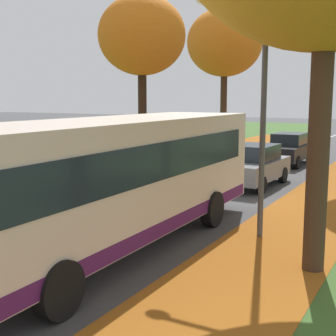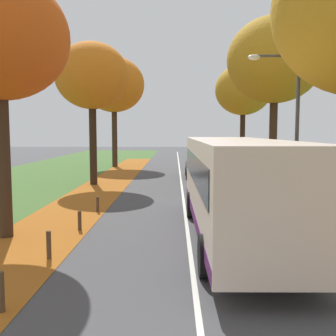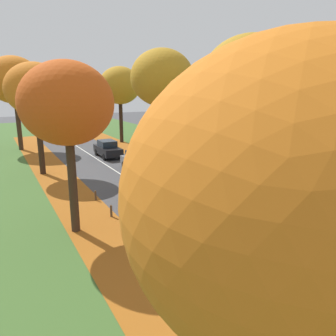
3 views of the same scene
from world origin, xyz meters
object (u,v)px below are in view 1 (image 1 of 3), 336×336
object	(u,v)px
tree_left_mid	(142,36)
bus	(113,176)
streetlamp_right	(251,86)
tree_left_far	(225,43)
bollard_sixth	(63,188)
car_black_following	(289,149)
car_grey_lead	(254,165)

from	to	relation	value
tree_left_mid	bus	distance (m)	14.51
streetlamp_right	tree_left_far	bearing A→B (deg)	114.11
bollard_sixth	car_black_following	distance (m)	12.82
bollard_sixth	car_black_following	bearing A→B (deg)	68.28
bus	car_grey_lead	size ratio (longest dim) A/B	2.46
tree_left_mid	bus	bearing A→B (deg)	-60.42
streetlamp_right	car_black_following	size ratio (longest dim) A/B	1.42
bollard_sixth	streetlamp_right	size ratio (longest dim) A/B	0.10
tree_left_far	streetlamp_right	distance (m)	23.66
tree_left_mid	car_black_following	xyz separation A→B (m)	(6.58, 3.74, -5.66)
bus	tree_left_mid	bearing A→B (deg)	119.58
car_black_following	car_grey_lead	bearing A→B (deg)	-86.57
tree_left_far	car_grey_lead	world-z (taller)	tree_left_far
bollard_sixth	bus	size ratio (longest dim) A/B	0.06
tree_left_far	streetlamp_right	bearing A→B (deg)	-65.89
tree_left_far	bus	distance (m)	25.67
bollard_sixth	streetlamp_right	bearing A→B (deg)	-9.07
tree_left_far	car_black_following	bearing A→B (deg)	-49.38
tree_left_mid	streetlamp_right	xyz separation A→B (m)	(9.01, -9.30, -2.73)
bus	car_grey_lead	world-z (taller)	bus
car_black_following	bus	bearing A→B (deg)	-89.33
tree_left_mid	bus	xyz separation A→B (m)	(6.76, -11.92, -4.77)
tree_left_mid	streetlamp_right	world-z (taller)	tree_left_mid
bollard_sixth	car_grey_lead	distance (m)	7.39
tree_left_mid	bus	size ratio (longest dim) A/B	0.81
bollard_sixth	bus	xyz separation A→B (m)	(4.92, -3.76, 1.39)
tree_left_mid	bollard_sixth	xyz separation A→B (m)	(1.84, -8.16, -6.16)
tree_left_far	car_black_following	distance (m)	12.74
streetlamp_right	car_black_following	world-z (taller)	streetlamp_right
tree_left_far	bollard_sixth	world-z (taller)	tree_left_far
tree_left_far	bus	size ratio (longest dim) A/B	0.94
tree_left_mid	bollard_sixth	world-z (taller)	tree_left_mid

